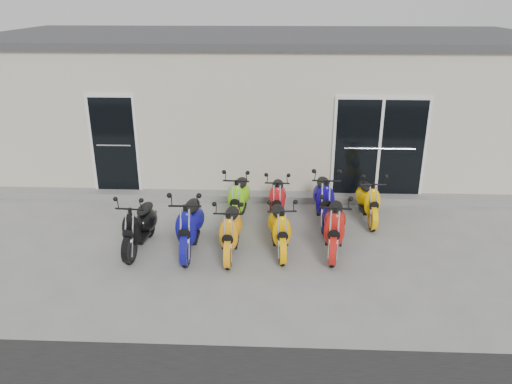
% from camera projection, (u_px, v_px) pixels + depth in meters
% --- Properties ---
extents(ground, '(80.00, 80.00, 0.00)m').
position_uv_depth(ground, '(255.00, 241.00, 9.31)').
color(ground, gray).
rests_on(ground, ground).
extents(building, '(14.00, 6.00, 3.20)m').
position_uv_depth(building, '(263.00, 101.00, 13.55)').
color(building, beige).
rests_on(building, ground).
extents(roof_cap, '(14.20, 6.20, 0.16)m').
position_uv_depth(roof_cap, '(264.00, 36.00, 12.92)').
color(roof_cap, '#3F3F42').
rests_on(roof_cap, building).
extents(front_step, '(14.00, 0.40, 0.15)m').
position_uv_depth(front_step, '(259.00, 197.00, 11.16)').
color(front_step, gray).
rests_on(front_step, ground).
extents(door_left, '(1.07, 0.08, 2.22)m').
position_uv_depth(door_left, '(114.00, 142.00, 10.99)').
color(door_left, black).
rests_on(door_left, front_step).
extents(door_right, '(2.02, 0.08, 2.22)m').
position_uv_depth(door_right, '(379.00, 145.00, 10.75)').
color(door_right, black).
rests_on(door_right, front_step).
extents(scooter_front_black, '(0.70, 1.62, 1.16)m').
position_uv_depth(scooter_front_black, '(139.00, 220.00, 8.81)').
color(scooter_front_black, black).
rests_on(scooter_front_black, ground).
extents(scooter_front_blue, '(0.66, 1.73, 1.27)m').
position_uv_depth(scooter_front_blue, '(190.00, 218.00, 8.76)').
color(scooter_front_blue, navy).
rests_on(scooter_front_blue, ground).
extents(scooter_front_orange_a, '(0.57, 1.56, 1.15)m').
position_uv_depth(scooter_front_orange_a, '(230.00, 224.00, 8.65)').
color(scooter_front_orange_a, '#FA9D11').
rests_on(scooter_front_orange_a, ground).
extents(scooter_front_orange_b, '(0.69, 1.58, 1.14)m').
position_uv_depth(scooter_front_orange_b, '(280.00, 222.00, 8.77)').
color(scooter_front_orange_b, '#FFAE00').
rests_on(scooter_front_orange_b, ground).
extents(scooter_front_red, '(0.82, 1.73, 1.23)m').
position_uv_depth(scooter_front_red, '(335.00, 219.00, 8.74)').
color(scooter_front_red, red).
rests_on(scooter_front_red, ground).
extents(scooter_back_green, '(0.68, 1.63, 1.18)m').
position_uv_depth(scooter_back_green, '(239.00, 192.00, 10.03)').
color(scooter_back_green, '#7AE714').
rests_on(scooter_back_green, ground).
extents(scooter_back_red, '(0.58, 1.52, 1.12)m').
position_uv_depth(scooter_back_red, '(277.00, 193.00, 10.06)').
color(scooter_back_red, red).
rests_on(scooter_back_red, ground).
extents(scooter_back_blue, '(0.66, 1.72, 1.26)m').
position_uv_depth(scooter_back_blue, '(324.00, 192.00, 9.90)').
color(scooter_back_blue, '#0F0478').
rests_on(scooter_back_blue, ground).
extents(scooter_back_yellow, '(0.62, 1.54, 1.12)m').
position_uv_depth(scooter_back_yellow, '(368.00, 194.00, 9.98)').
color(scooter_back_yellow, '#FFB900').
rests_on(scooter_back_yellow, ground).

